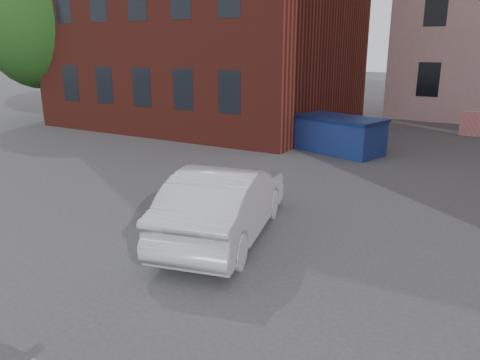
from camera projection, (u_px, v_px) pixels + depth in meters
The scene contains 5 objects.
ground at pixel (238, 269), 7.78m from camera, with size 120.00×120.00×0.00m, color #38383A.
far_building at pixel (154, 39), 34.56m from camera, with size 6.00×6.00×8.00m, color maroon.
tree at pixel (36, 9), 21.50m from camera, with size 5.28×5.28×8.30m.
dumpster at pixel (339, 135), 16.06m from camera, with size 3.27×2.34×1.24m.
silver_car at pixel (225, 202), 8.94m from camera, with size 1.48×4.25×1.40m, color #B0B2B7.
Camera 1 is at (3.55, -6.10, 3.59)m, focal length 35.00 mm.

